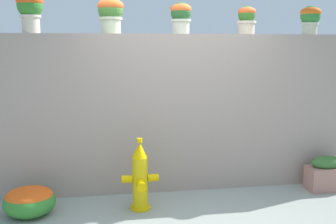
{
  "coord_description": "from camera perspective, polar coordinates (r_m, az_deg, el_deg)",
  "views": [
    {
      "loc": [
        -0.97,
        -3.9,
        1.95
      ],
      "look_at": [
        -0.18,
        1.05,
        1.09
      ],
      "focal_mm": 42.02,
      "sensor_mm": 36.0,
      "label": 1
    }
  ],
  "objects": [
    {
      "name": "fire_hydrant",
      "position": [
        4.73,
        -4.07,
        -9.49
      ],
      "size": [
        0.44,
        0.35,
        0.87
      ],
      "color": "#DDBB0E",
      "rests_on": "ground"
    },
    {
      "name": "potted_plant_1",
      "position": [
        5.27,
        -19.39,
        14.08
      ],
      "size": [
        0.33,
        0.33,
        0.49
      ],
      "color": "beige",
      "rests_on": "stone_wall"
    },
    {
      "name": "potted_plant_4",
      "position": [
        5.5,
        11.33,
        13.19
      ],
      "size": [
        0.26,
        0.26,
        0.37
      ],
      "color": "beige",
      "rests_on": "stone_wall"
    },
    {
      "name": "potted_plant_3",
      "position": [
        5.28,
        1.87,
        13.83
      ],
      "size": [
        0.28,
        0.28,
        0.41
      ],
      "color": "beige",
      "rests_on": "stone_wall"
    },
    {
      "name": "potted_plant_2",
      "position": [
        5.14,
        -8.33,
        14.13
      ],
      "size": [
        0.33,
        0.33,
        0.45
      ],
      "color": "beige",
      "rests_on": "stone_wall"
    },
    {
      "name": "planter_box",
      "position": [
        5.79,
        21.94,
        -8.32
      ],
      "size": [
        0.51,
        0.28,
        0.47
      ],
      "color": "#A17163",
      "rests_on": "ground"
    },
    {
      "name": "potted_plant_5",
      "position": [
        5.87,
        19.95,
        12.8
      ],
      "size": [
        0.28,
        0.28,
        0.39
      ],
      "color": "beige",
      "rests_on": "stone_wall"
    },
    {
      "name": "stone_wall",
      "position": [
        5.32,
        1.55,
        -0.07
      ],
      "size": [
        6.2,
        0.39,
        2.08
      ],
      "primitive_type": "cube",
      "color": "gray",
      "rests_on": "ground"
    },
    {
      "name": "flower_bush_left",
      "position": [
        4.9,
        -19.46,
        -11.98
      ],
      "size": [
        0.59,
        0.53,
        0.35
      ],
      "color": "#317B2C",
      "rests_on": "ground"
    }
  ]
}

